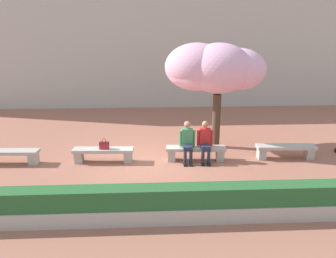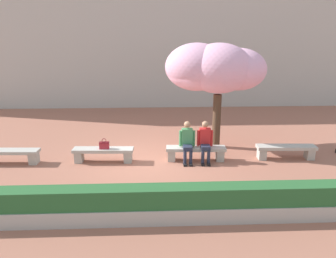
{
  "view_description": "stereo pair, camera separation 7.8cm",
  "coord_description": "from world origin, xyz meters",
  "px_view_note": "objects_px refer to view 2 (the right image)",
  "views": [
    {
      "loc": [
        0.06,
        -9.77,
        3.92
      ],
      "look_at": [
        0.59,
        0.2,
        1.0
      ],
      "focal_mm": 35.0,
      "sensor_mm": 36.0,
      "label": 1
    },
    {
      "loc": [
        0.14,
        -9.77,
        3.92
      ],
      "look_at": [
        0.59,
        0.2,
        1.0
      ],
      "focal_mm": 35.0,
      "sensor_mm": 36.0,
      "label": 2
    }
  ],
  "objects_px": {
    "stone_bench_near_east": "(286,150)",
    "person_seated_right": "(205,140)",
    "cherry_tree_main": "(216,69)",
    "stone_bench_center": "(196,151)",
    "stone_bench_west_end": "(9,154)",
    "stone_bench_near_west": "(103,153)",
    "person_seated_left": "(187,140)",
    "handbag": "(104,145)"
  },
  "relations": [
    {
      "from": "stone_bench_near_east",
      "to": "person_seated_right",
      "type": "bearing_deg",
      "value": -178.85
    },
    {
      "from": "cherry_tree_main",
      "to": "stone_bench_center",
      "type": "bearing_deg",
      "value": -120.5
    },
    {
      "from": "stone_bench_west_end",
      "to": "stone_bench_near_west",
      "type": "height_order",
      "value": "same"
    },
    {
      "from": "person_seated_left",
      "to": "cherry_tree_main",
      "type": "bearing_deg",
      "value": 52.65
    },
    {
      "from": "stone_bench_near_west",
      "to": "cherry_tree_main",
      "type": "bearing_deg",
      "value": 20.42
    },
    {
      "from": "stone_bench_west_end",
      "to": "stone_bench_center",
      "type": "relative_size",
      "value": 1.0
    },
    {
      "from": "stone_bench_west_end",
      "to": "stone_bench_near_west",
      "type": "distance_m",
      "value": 2.93
    },
    {
      "from": "stone_bench_near_east",
      "to": "person_seated_right",
      "type": "xyz_separation_m",
      "value": [
        -2.65,
        -0.05,
        0.39
      ]
    },
    {
      "from": "cherry_tree_main",
      "to": "stone_bench_near_west",
      "type": "bearing_deg",
      "value": -159.58
    },
    {
      "from": "stone_bench_near_west",
      "to": "stone_bench_near_east",
      "type": "distance_m",
      "value": 5.87
    },
    {
      "from": "person_seated_left",
      "to": "stone_bench_west_end",
      "type": "bearing_deg",
      "value": 179.45
    },
    {
      "from": "stone_bench_west_end",
      "to": "stone_bench_center",
      "type": "height_order",
      "value": "same"
    },
    {
      "from": "person_seated_left",
      "to": "stone_bench_near_west",
      "type": "bearing_deg",
      "value": 178.84
    },
    {
      "from": "cherry_tree_main",
      "to": "stone_bench_near_east",
      "type": "bearing_deg",
      "value": -33.55
    },
    {
      "from": "stone_bench_center",
      "to": "person_seated_left",
      "type": "height_order",
      "value": "person_seated_left"
    },
    {
      "from": "stone_bench_west_end",
      "to": "stone_bench_center",
      "type": "distance_m",
      "value": 5.87
    },
    {
      "from": "stone_bench_near_west",
      "to": "stone_bench_center",
      "type": "height_order",
      "value": "same"
    },
    {
      "from": "stone_bench_west_end",
      "to": "stone_bench_near_east",
      "type": "height_order",
      "value": "same"
    },
    {
      "from": "person_seated_left",
      "to": "stone_bench_near_east",
      "type": "bearing_deg",
      "value": 0.95
    },
    {
      "from": "stone_bench_center",
      "to": "person_seated_left",
      "type": "bearing_deg",
      "value": -169.33
    },
    {
      "from": "stone_bench_near_west",
      "to": "cherry_tree_main",
      "type": "xyz_separation_m",
      "value": [
        3.76,
        1.4,
        2.47
      ]
    },
    {
      "from": "person_seated_left",
      "to": "person_seated_right",
      "type": "relative_size",
      "value": 1.0
    },
    {
      "from": "handbag",
      "to": "cherry_tree_main",
      "type": "bearing_deg",
      "value": 21.06
    },
    {
      "from": "stone_bench_near_east",
      "to": "stone_bench_near_west",
      "type": "bearing_deg",
      "value": 180.0
    },
    {
      "from": "stone_bench_west_end",
      "to": "stone_bench_near_west",
      "type": "xyz_separation_m",
      "value": [
        2.93,
        0.0,
        0.0
      ]
    },
    {
      "from": "stone_bench_west_end",
      "to": "stone_bench_near_east",
      "type": "xyz_separation_m",
      "value": [
        8.8,
        0.0,
        0.0
      ]
    },
    {
      "from": "stone_bench_near_east",
      "to": "cherry_tree_main",
      "type": "height_order",
      "value": "cherry_tree_main"
    },
    {
      "from": "stone_bench_center",
      "to": "cherry_tree_main",
      "type": "relative_size",
      "value": 0.53
    },
    {
      "from": "stone_bench_near_west",
      "to": "handbag",
      "type": "height_order",
      "value": "handbag"
    },
    {
      "from": "person_seated_right",
      "to": "cherry_tree_main",
      "type": "relative_size",
      "value": 0.36
    },
    {
      "from": "stone_bench_west_end",
      "to": "handbag",
      "type": "distance_m",
      "value": 2.99
    },
    {
      "from": "stone_bench_near_west",
      "to": "handbag",
      "type": "distance_m",
      "value": 0.28
    },
    {
      "from": "handbag",
      "to": "person_seated_right",
      "type": "bearing_deg",
      "value": -0.42
    },
    {
      "from": "handbag",
      "to": "cherry_tree_main",
      "type": "distance_m",
      "value": 4.54
    },
    {
      "from": "stone_bench_near_east",
      "to": "handbag",
      "type": "height_order",
      "value": "handbag"
    },
    {
      "from": "stone_bench_near_east",
      "to": "handbag",
      "type": "xyz_separation_m",
      "value": [
        -5.82,
        -0.03,
        0.27
      ]
    },
    {
      "from": "stone_bench_west_end",
      "to": "stone_bench_near_west",
      "type": "bearing_deg",
      "value": 0.0
    },
    {
      "from": "stone_bench_near_west",
      "to": "person_seated_right",
      "type": "height_order",
      "value": "person_seated_right"
    },
    {
      "from": "stone_bench_near_east",
      "to": "handbag",
      "type": "bearing_deg",
      "value": -179.7
    },
    {
      "from": "stone_bench_west_end",
      "to": "person_seated_left",
      "type": "height_order",
      "value": "person_seated_left"
    },
    {
      "from": "stone_bench_west_end",
      "to": "cherry_tree_main",
      "type": "relative_size",
      "value": 0.53
    },
    {
      "from": "person_seated_right",
      "to": "stone_bench_west_end",
      "type": "bearing_deg",
      "value": 179.5
    }
  ]
}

